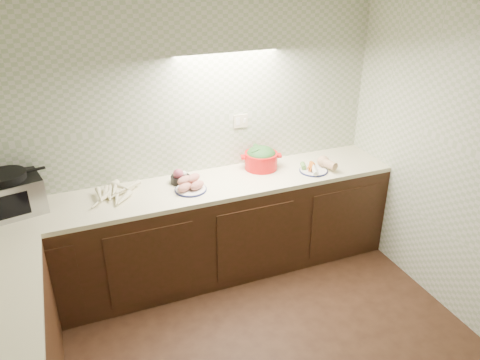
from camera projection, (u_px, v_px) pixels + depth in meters
name	position (u px, v px, depth m)	size (l,w,h in m)	color
room	(272.00, 184.00, 2.35)	(3.60, 3.60, 2.60)	black
counter	(135.00, 312.00, 3.21)	(3.60, 3.60, 0.90)	black
toaster_oven	(10.00, 194.00, 3.49)	(0.51, 0.43, 0.32)	black
parsnip_pile	(111.00, 194.00, 3.74)	(0.45, 0.44, 0.08)	beige
sweet_potato_plate	(190.00, 185.00, 3.86)	(0.27, 0.27, 0.12)	#111645
onion_bowl	(180.00, 178.00, 3.98)	(0.17, 0.17, 0.13)	black
dutch_oven	(261.00, 158.00, 4.22)	(0.37, 0.37, 0.21)	red
veg_plate	(318.00, 165.00, 4.22)	(0.31, 0.29, 0.12)	#111645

